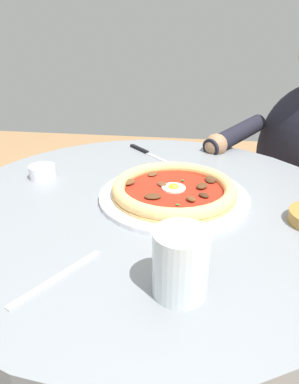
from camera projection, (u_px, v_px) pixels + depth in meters
dining_table at (149, 268)px, 0.82m from camera, size 0.89×0.89×0.74m
pizza_on_plate at (174, 191)px, 0.74m from camera, size 0.33×0.33×0.04m
water_glass at (180, 267)px, 0.46m from camera, size 0.08×0.08×0.10m
steak_knife at (145, 152)px, 1.02m from camera, size 0.16×0.16×0.01m
ramekin_capers at (42, 171)px, 0.84m from camera, size 0.06×0.06×0.03m
fork_utensil at (58, 278)px, 0.50m from camera, size 0.09×0.15×0.00m
diner_person at (298, 210)px, 1.20m from camera, size 0.58×0.44×1.11m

